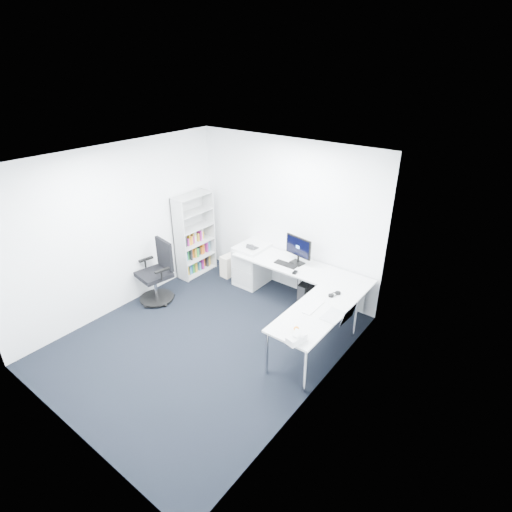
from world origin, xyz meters
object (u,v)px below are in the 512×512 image
Objects in this scene: task_chair at (154,273)px; monitor at (298,250)px; laptop at (334,309)px; bookshelf at (195,235)px; l_desk at (288,293)px.

monitor reaches higher than task_chair.
laptop is (3.12, 0.50, 0.28)m from task_chair.
bookshelf is 4.58× the size of laptop.
task_chair is (0.17, -1.17, -0.25)m from bookshelf.
l_desk is at bearing -1.32° from bookshelf.
bookshelf reaches higher than monitor.
l_desk is 2.30m from task_chair.
l_desk is at bearing 39.50° from task_chair.
l_desk is 6.91× the size of laptop.
bookshelf reaches higher than task_chair.
monitor is at bearing 49.00° from task_chair.
laptop is at bearing -11.50° from bookshelf.
bookshelf is 1.21m from task_chair.
l_desk is 0.73m from monitor.
laptop is at bearing -29.06° from l_desk.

